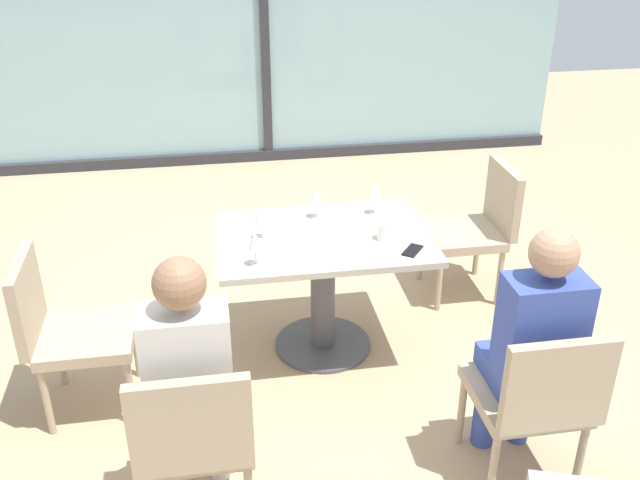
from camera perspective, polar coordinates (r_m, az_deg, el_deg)
name	(u,v)px	position (r m, az deg, el deg)	size (l,w,h in m)	color
ground_plane	(323,345)	(4.28, 0.22, -8.38)	(12.00, 12.00, 0.00)	tan
window_wall_backdrop	(264,32)	(6.78, -4.45, 16.13)	(5.64, 0.10, 2.70)	#90B7BC
dining_table_main	(323,268)	(4.00, 0.23, -2.22)	(1.16, 0.82, 0.73)	#BCB29E
chair_front_right	(536,395)	(3.27, 16.82, -11.72)	(0.46, 0.50, 0.87)	tan
chair_front_left	(194,433)	(3.00, -9.99, -14.90)	(0.46, 0.50, 0.87)	tan
chair_far_right	(478,223)	(4.69, 12.45, 1.34)	(0.51, 0.46, 0.87)	tan
chair_side_end	(64,325)	(3.78, -19.66, -6.41)	(0.50, 0.46, 0.87)	tan
person_front_right	(532,341)	(3.23, 16.50, -7.72)	(0.34, 0.39, 1.26)	#384C9E
person_front_left	(190,375)	(2.95, -10.33, -10.55)	(0.34, 0.39, 1.26)	silver
wine_glass_0	(315,196)	(4.06, -0.37, 3.52)	(0.07, 0.07, 0.18)	silver
wine_glass_1	(261,216)	(3.83, -4.72, 1.92)	(0.07, 0.07, 0.18)	silver
wine_glass_2	(255,241)	(3.57, -5.20, -0.09)	(0.07, 0.07, 0.18)	silver
wine_glass_3	(375,192)	(4.12, 4.40, 3.82)	(0.07, 0.07, 0.18)	silver
coffee_cup	(384,232)	(3.86, 5.11, 0.66)	(0.08, 0.08, 0.09)	white
cell_phone_on_table	(412,250)	(3.77, 7.37, -0.83)	(0.07, 0.14, 0.01)	black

